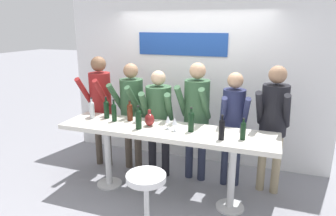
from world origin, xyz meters
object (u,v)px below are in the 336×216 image
at_px(wine_bottle_5, 222,128).
at_px(wine_bottle_3, 114,111).
at_px(wine_bottle_6, 130,111).
at_px(wine_glass_1, 175,122).
at_px(tasting_table, 165,138).
at_px(decorative_vase, 149,119).
at_px(bar_stool, 146,194).
at_px(person_center, 196,109).
at_px(wine_bottle_0, 92,109).
at_px(wine_glass_0, 168,120).
at_px(person_right, 274,116).
at_px(person_far_left, 100,99).
at_px(wine_bottle_4, 138,118).
at_px(person_center_right, 233,117).
at_px(wine_bottle_1, 191,121).
at_px(person_left, 132,106).
at_px(wine_bottle_2, 243,130).
at_px(wine_bottle_7, 106,108).
at_px(person_center_left, 158,113).

bearing_deg(wine_bottle_5, wine_bottle_3, 172.73).
height_order(wine_bottle_6, wine_glass_1, wine_bottle_6).
bearing_deg(tasting_table, decorative_vase, 171.93).
bearing_deg(decorative_vase, bar_stool, -69.92).
relative_size(person_center, wine_bottle_3, 5.67).
bearing_deg(wine_bottle_3, wine_bottle_5, -7.27).
xyz_separation_m(bar_stool, wine_bottle_0, (-1.20, 0.85, 0.63)).
xyz_separation_m(wine_bottle_5, wine_glass_0, (-0.71, 0.14, -0.01)).
bearing_deg(person_right, person_center, -174.20).
height_order(person_far_left, wine_bottle_0, person_far_left).
height_order(wine_bottle_3, wine_bottle_4, wine_bottle_3).
distance_m(person_center_right, wine_bottle_1, 0.74).
bearing_deg(wine_bottle_3, person_left, 89.24).
xyz_separation_m(wine_glass_1, decorative_vase, (-0.38, 0.08, -0.04)).
height_order(tasting_table, wine_bottle_0, wine_bottle_0).
distance_m(person_far_left, wine_glass_0, 1.44).
distance_m(tasting_table, wine_glass_1, 0.29).
height_order(person_center_right, wine_bottle_1, person_center_right).
bearing_deg(wine_bottle_1, wine_bottle_5, -19.77).
bearing_deg(wine_bottle_2, wine_bottle_7, 174.28).
distance_m(wine_bottle_2, wine_bottle_7, 1.94).
bearing_deg(wine_bottle_2, wine_bottle_6, 172.53).
distance_m(tasting_table, person_center_right, 1.00).
xyz_separation_m(person_left, person_right, (2.07, 0.00, 0.04)).
bearing_deg(person_center, wine_glass_0, -104.95).
bearing_deg(person_center_left, tasting_table, -70.31).
distance_m(wine_bottle_2, wine_bottle_4, 1.30).
xyz_separation_m(wine_bottle_4, wine_bottle_6, (-0.26, 0.27, -0.01)).
xyz_separation_m(tasting_table, wine_glass_0, (0.04, -0.00, 0.25)).
height_order(wine_bottle_6, wine_glass_0, wine_bottle_6).
xyz_separation_m(tasting_table, wine_bottle_2, (0.98, -0.05, 0.24)).
distance_m(person_center, person_center_right, 0.53).
xyz_separation_m(bar_stool, person_right, (1.24, 1.36, 0.62)).
relative_size(wine_bottle_3, wine_bottle_7, 0.99).
xyz_separation_m(tasting_table, bar_stool, (0.06, -0.78, -0.37)).
xyz_separation_m(person_far_left, wine_glass_0, (1.33, -0.54, -0.03)).
relative_size(person_far_left, wine_bottle_0, 5.93).
bearing_deg(person_center_right, decorative_vase, -163.00).
relative_size(wine_bottle_2, wine_bottle_6, 0.89).
bearing_deg(wine_bottle_0, tasting_table, -3.44).
relative_size(tasting_table, person_right, 1.60).
relative_size(person_center_left, decorative_vase, 7.44).
bearing_deg(person_center_right, wine_bottle_4, -158.99).
bearing_deg(person_center, wine_bottle_5, -50.93).
bearing_deg(wine_bottle_6, wine_bottle_7, -178.18).
height_order(wine_bottle_6, decorative_vase, wine_bottle_6).
relative_size(wine_bottle_4, wine_bottle_5, 1.02).
xyz_separation_m(person_center, wine_bottle_0, (-1.40, -0.52, 0.01)).
distance_m(wine_bottle_1, decorative_vase, 0.58).
bearing_deg(person_center_right, person_right, -12.49).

